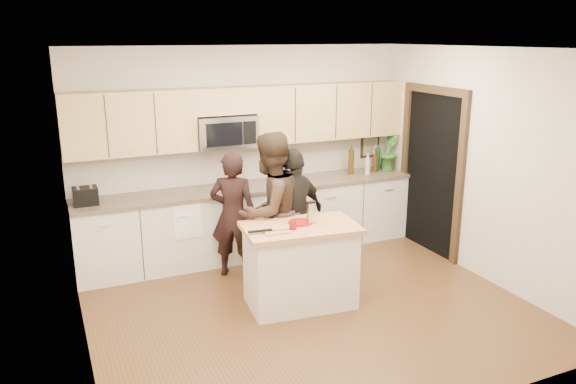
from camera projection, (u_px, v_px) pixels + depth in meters
name	position (u px, v px, depth m)	size (l,w,h in m)	color
floor	(309.00, 307.00, 6.04)	(4.50, 4.50, 0.00)	brown
room_shell	(311.00, 149.00, 5.58)	(4.52, 4.02, 2.71)	#BFB3A3
back_cabinetry	(253.00, 220.00, 7.40)	(4.50, 0.66, 0.94)	beige
upper_cabinetry	(250.00, 114.00, 7.17)	(4.50, 0.33, 0.75)	tan
microwave	(225.00, 132.00, 7.06)	(0.76, 0.41, 0.40)	silver
doorway	(432.00, 166.00, 7.40)	(0.06, 1.25, 2.20)	black
framed_picture	(370.00, 144.00, 8.21)	(0.30, 0.03, 0.38)	black
dish_towel	(184.00, 209.00, 6.78)	(0.34, 0.60, 0.48)	white
island	(300.00, 265.00, 5.99)	(1.27, 0.82, 0.90)	beige
red_plate	(300.00, 222.00, 5.94)	(0.26, 0.26, 0.02)	#9A140E
box_grater	(311.00, 212.00, 5.89)	(0.10, 0.05, 0.23)	silver
drink_glass	(293.00, 225.00, 5.74)	(0.08, 0.08, 0.10)	maroon
cutting_board	(276.00, 231.00, 5.67)	(0.26, 0.19, 0.02)	tan
tongs	(260.00, 231.00, 5.62)	(0.25, 0.03, 0.02)	black
knife	(279.00, 230.00, 5.65)	(0.20, 0.02, 0.01)	silver
toaster	(85.00, 196.00, 6.43)	(0.27, 0.22, 0.21)	black
bottle_cluster	(368.00, 159.00, 7.96)	(0.55, 0.31, 0.40)	#3B250A
orchid	(388.00, 151.00, 8.05)	(0.30, 0.24, 0.55)	#356F2C
woman_left	(233.00, 215.00, 6.65)	(0.56, 0.37, 1.53)	black
woman_center	(270.00, 211.00, 6.33)	(0.88, 0.68, 1.80)	#2F2117
woman_right	(294.00, 217.00, 6.44)	(0.94, 0.39, 1.61)	black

